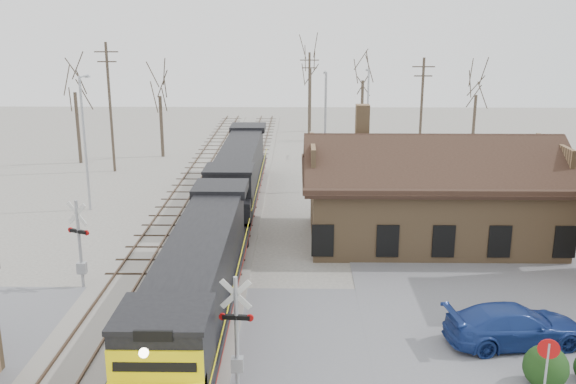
# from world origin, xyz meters

# --- Properties ---
(ground) EXTENTS (140.00, 140.00, 0.00)m
(ground) POSITION_xyz_m (0.00, 0.00, 0.00)
(ground) COLOR #A8A297
(ground) RESTS_ON ground
(road) EXTENTS (60.00, 9.00, 0.03)m
(road) POSITION_xyz_m (0.00, 0.00, 0.01)
(road) COLOR slate
(road) RESTS_ON ground
(track_main) EXTENTS (3.40, 90.00, 0.24)m
(track_main) POSITION_xyz_m (0.00, 15.00, 0.07)
(track_main) COLOR #A8A297
(track_main) RESTS_ON ground
(track_siding) EXTENTS (3.40, 90.00, 0.24)m
(track_siding) POSITION_xyz_m (-4.50, 15.00, 0.07)
(track_siding) COLOR #A8A297
(track_siding) RESTS_ON ground
(depot) EXTENTS (15.20, 9.31, 7.90)m
(depot) POSITION_xyz_m (11.99, 12.00, 2.41)
(depot) COLOR olive
(depot) RESTS_ON ground
(locomotive_lead) EXTENTS (2.87, 19.22, 4.26)m
(locomotive_lead) POSITION_xyz_m (0.00, -0.25, 2.24)
(locomotive_lead) COLOR black
(locomotive_lead) RESTS_ON ground
(locomotive_trailing) EXTENTS (2.87, 19.22, 4.04)m
(locomotive_trailing) POSITION_xyz_m (0.00, 19.25, 2.24)
(locomotive_trailing) COLOR black
(locomotive_trailing) RESTS_ON ground
(crossbuck_near) EXTENTS (1.24, 0.33, 4.34)m
(crossbuck_near) POSITION_xyz_m (2.02, -4.26, 2.02)
(crossbuck_near) COLOR #A5A8AD
(crossbuck_near) RESTS_ON ground
(crossbuck_far) EXTENTS (1.20, 0.59, 4.48)m
(crossbuck_far) POSITION_xyz_m (-6.47, 4.60, 2.07)
(crossbuck_far) COLOR #A5A8AD
(crossbuck_far) RESTS_ON ground
(do_not_enter_sign) EXTENTS (0.73, 0.23, 2.49)m
(do_not_enter_sign) POSITION_xyz_m (12.66, -5.05, 1.71)
(do_not_enter_sign) COLOR #A5A8AD
(do_not_enter_sign) RESTS_ON ground
(parked_car) EXTENTS (5.96, 3.09, 1.65)m
(parked_car) POSITION_xyz_m (13.01, -0.81, 0.83)
(parked_car) COLOR navy
(parked_car) RESTS_ON ground
(hedge_a) EXTENTS (1.61, 1.61, 1.61)m
(hedge_a) POSITION_xyz_m (13.09, -3.98, 0.80)
(hedge_a) COLOR #193311
(hedge_a) RESTS_ON ground
(streetlight_a) EXTENTS (0.25, 2.04, 9.19)m
(streetlight_a) POSITION_xyz_m (-10.26, 17.87, 5.13)
(streetlight_a) COLOR #A5A8AD
(streetlight_a) RESTS_ON ground
(streetlight_b) EXTENTS (0.25, 2.04, 9.04)m
(streetlight_b) POSITION_xyz_m (6.18, 23.01, 5.06)
(streetlight_b) COLOR #A5A8AD
(streetlight_b) RESTS_ON ground
(streetlight_c) EXTENTS (0.25, 2.04, 8.24)m
(streetlight_c) POSITION_xyz_m (10.66, 35.51, 4.65)
(streetlight_c) COLOR #A5A8AD
(streetlight_c) RESTS_ON ground
(utility_pole_a) EXTENTS (2.00, 0.24, 10.94)m
(utility_pole_a) POSITION_xyz_m (-11.73, 29.17, 5.70)
(utility_pole_a) COLOR #382D23
(utility_pole_a) RESTS_ON ground
(utility_pole_b) EXTENTS (2.00, 0.24, 9.34)m
(utility_pole_b) POSITION_xyz_m (5.32, 43.72, 4.89)
(utility_pole_b) COLOR #382D23
(utility_pole_b) RESTS_ON ground
(utility_pole_c) EXTENTS (2.00, 0.24, 9.48)m
(utility_pole_c) POSITION_xyz_m (15.18, 32.76, 4.96)
(utility_pole_c) COLOR #382D23
(utility_pole_c) RESTS_ON ground
(tree_a) EXTENTS (4.29, 4.29, 10.52)m
(tree_a) POSITION_xyz_m (-15.75, 32.38, 7.49)
(tree_a) COLOR #382D23
(tree_a) RESTS_ON ground
(tree_b) EXTENTS (3.84, 3.84, 9.41)m
(tree_b) POSITION_xyz_m (-8.79, 35.29, 6.70)
(tree_b) COLOR #382D23
(tree_b) RESTS_ON ground
(tree_c) EXTENTS (4.81, 4.81, 11.80)m
(tree_c) POSITION_xyz_m (5.50, 49.43, 8.40)
(tree_c) COLOR #382D23
(tree_c) RESTS_ON ground
(tree_d) EXTENTS (4.22, 4.22, 10.33)m
(tree_d) POSITION_xyz_m (11.08, 44.92, 7.36)
(tree_d) COLOR #382D23
(tree_d) RESTS_ON ground
(tree_e) EXTENTS (3.54, 3.54, 8.66)m
(tree_e) POSITION_xyz_m (22.09, 40.51, 6.16)
(tree_e) COLOR #382D23
(tree_e) RESTS_ON ground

